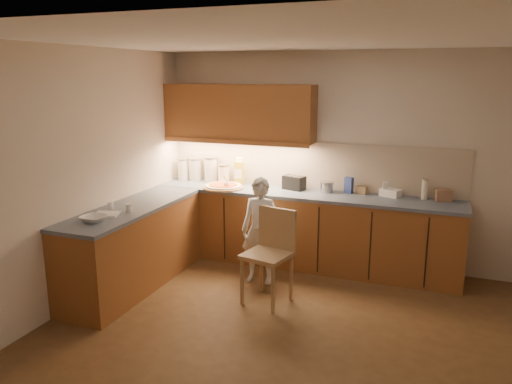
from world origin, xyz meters
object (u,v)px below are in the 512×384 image
(oil_jug, at_px, (239,172))
(pizza_on_board, at_px, (223,186))
(toaster, at_px, (294,183))
(child, at_px, (261,231))
(wooden_chair, at_px, (271,248))

(oil_jug, bearing_deg, pizza_on_board, -111.50)
(pizza_on_board, xyz_separation_m, toaster, (0.85, 0.25, 0.06))
(child, bearing_deg, toaster, 78.42)
(oil_jug, bearing_deg, wooden_chair, -54.64)
(wooden_chair, relative_size, oil_jug, 2.73)
(child, xyz_separation_m, oil_jug, (-0.61, 0.83, 0.48))
(wooden_chair, bearing_deg, toaster, 108.13)
(wooden_chair, distance_m, oil_jug, 1.59)
(wooden_chair, height_order, toaster, toaster)
(child, distance_m, oil_jug, 1.13)
(child, relative_size, oil_jug, 3.41)
(child, height_order, wooden_chair, child)
(wooden_chair, distance_m, toaster, 1.29)
(wooden_chair, bearing_deg, pizza_on_board, 147.84)
(pizza_on_board, relative_size, child, 0.42)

